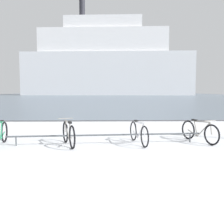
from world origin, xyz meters
TOP-DOWN VIEW (x-y plane):
  - ground at (0.00, 53.90)m, footprint 80.00×132.00m
  - bike_rack at (-0.75, 4.04)m, footprint 5.96×0.54m
  - bicycle_0 at (-3.92, 3.87)m, footprint 0.46×1.64m
  - bicycle_1 at (-1.87, 3.84)m, footprint 0.67×1.54m
  - bicycle_2 at (0.26, 4.05)m, footprint 0.52×1.68m
  - bicycle_3 at (2.24, 4.29)m, footprint 0.74×1.59m
  - ferry_ship at (-0.79, 76.44)m, footprint 51.47×12.71m

SIDE VIEW (x-z plane):
  - ground at x=0.00m, z-range -0.08..0.00m
  - bike_rack at x=-0.75m, z-range 0.12..0.42m
  - bicycle_3 at x=2.24m, z-range -0.03..0.71m
  - bicycle_2 at x=0.26m, z-range -0.03..0.72m
  - bicycle_0 at x=-3.92m, z-range -0.04..0.74m
  - bicycle_1 at x=-1.87m, z-range -0.04..0.75m
  - ferry_ship at x=-0.79m, z-range -4.79..24.26m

